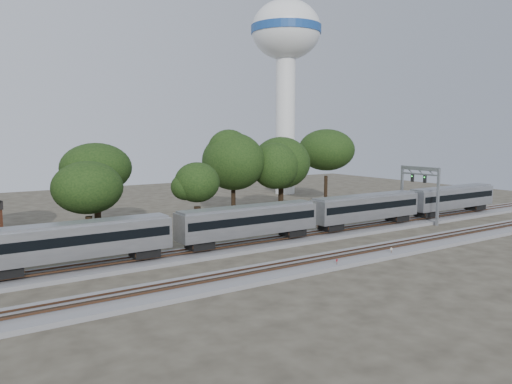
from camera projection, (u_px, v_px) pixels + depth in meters
ground at (281, 259)px, 51.23m from camera, size 160.00×160.00×0.00m
track_far at (249, 246)px, 56.16m from camera, size 160.00×5.00×0.73m
track_near at (306, 265)px, 47.90m from camera, size 160.00×5.00×0.73m
train at (250, 220)px, 55.87m from camera, size 88.96×3.06×4.52m
switch_stand_red at (337, 262)px, 47.54m from camera, size 0.28×0.14×0.93m
switch_stand_white at (391, 251)px, 52.08m from camera, size 0.31×0.06×0.97m
switch_lever at (379, 257)px, 51.33m from camera, size 0.50×0.30×0.30m
water_tower at (286, 51)px, 103.86m from camera, size 14.56×14.56×40.31m
signal_gantry at (420, 182)px, 71.56m from camera, size 0.56×6.66×8.10m
tree_2 at (88, 188)px, 54.62m from camera, size 7.03×7.03×9.91m
tree_3 at (96, 168)px, 60.32m from camera, size 8.79×8.79×12.39m
tree_4 at (197, 183)px, 62.90m from camera, size 6.79×6.79×9.57m
tree_5 at (233, 162)px, 72.55m from camera, size 8.91×8.91×12.56m
tree_6 at (281, 163)px, 76.86m from camera, size 8.46×8.46×11.92m
tree_7 at (326, 150)px, 88.03m from camera, size 10.09×10.09×14.23m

